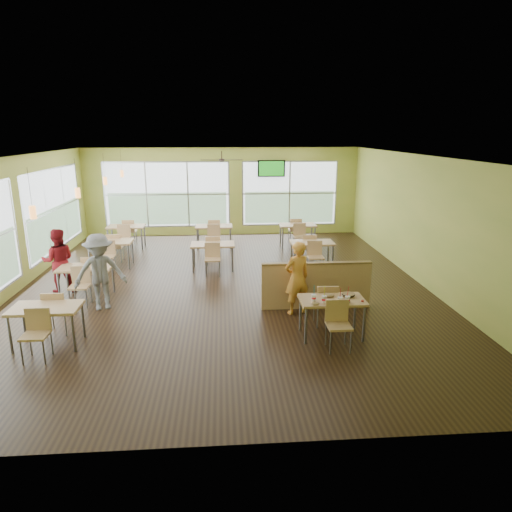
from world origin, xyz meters
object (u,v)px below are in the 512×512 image
half_wall_divider (316,285)px  food_basket (349,295)px  man_plaid (297,278)px  main_table (332,305)px

half_wall_divider → food_basket: 1.41m
man_plaid → food_basket: size_ratio=6.30×
food_basket → half_wall_divider: bearing=104.2°
main_table → food_basket: (0.34, 0.11, 0.15)m
main_table → half_wall_divider: 1.45m
half_wall_divider → main_table: bearing=-90.0°
main_table → man_plaid: (-0.48, 1.17, 0.16)m
main_table → food_basket: bearing=18.1°
main_table → half_wall_divider: half_wall_divider is taller
half_wall_divider → man_plaid: man_plaid is taller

